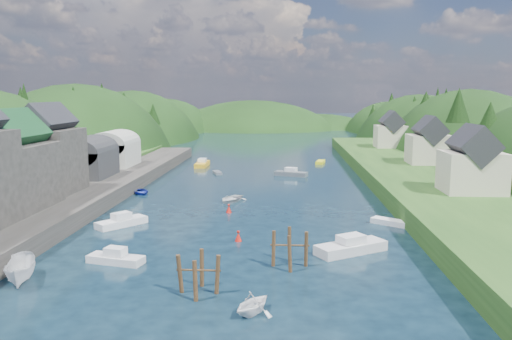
# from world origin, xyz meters

# --- Properties ---
(ground) EXTENTS (600.00, 600.00, 0.00)m
(ground) POSITION_xyz_m (0.00, 50.00, 0.00)
(ground) COLOR black
(ground) RESTS_ON ground
(hillside_left) EXTENTS (44.00, 245.56, 52.00)m
(hillside_left) POSITION_xyz_m (-45.00, 75.00, -8.03)
(hillside_left) COLOR black
(hillside_left) RESTS_ON ground
(hillside_right) EXTENTS (36.00, 245.56, 48.00)m
(hillside_right) POSITION_xyz_m (45.00, 75.00, -7.41)
(hillside_right) COLOR black
(hillside_right) RESTS_ON ground
(far_hills) EXTENTS (103.00, 68.00, 44.00)m
(far_hills) POSITION_xyz_m (1.22, 174.01, -10.80)
(far_hills) COLOR black
(far_hills) RESTS_ON ground
(hill_trees) EXTENTS (91.57, 148.06, 11.82)m
(hill_trees) POSITION_xyz_m (0.57, 65.46, 11.05)
(hill_trees) COLOR black
(hill_trees) RESTS_ON ground
(quay_left) EXTENTS (12.00, 110.00, 2.00)m
(quay_left) POSITION_xyz_m (-24.00, 20.00, 1.00)
(quay_left) COLOR #2D2B28
(quay_left) RESTS_ON ground
(terrace_left_grass) EXTENTS (12.00, 110.00, 2.50)m
(terrace_left_grass) POSITION_xyz_m (-31.00, 20.00, 1.25)
(terrace_left_grass) COLOR #234719
(terrace_left_grass) RESTS_ON ground
(boat_sheds) EXTENTS (7.00, 21.00, 7.50)m
(boat_sheds) POSITION_xyz_m (-26.00, 39.00, 5.27)
(boat_sheds) COLOR #2D2D30
(boat_sheds) RESTS_ON quay_left
(terrace_right) EXTENTS (16.00, 120.00, 2.40)m
(terrace_right) POSITION_xyz_m (25.00, 40.00, 1.20)
(terrace_right) COLOR #234719
(terrace_right) RESTS_ON ground
(right_bank_cottages) EXTENTS (9.00, 59.24, 8.41)m
(right_bank_cottages) POSITION_xyz_m (28.00, 48.33, 5.84)
(right_bank_cottages) COLOR beige
(right_bank_cottages) RESTS_ON terrace_right
(piling_cluster_near) EXTENTS (3.25, 3.03, 3.52)m
(piling_cluster_near) POSITION_xyz_m (-2.12, -5.81, 1.19)
(piling_cluster_near) COLOR #382314
(piling_cluster_near) RESTS_ON ground
(piling_cluster_far) EXTENTS (3.29, 3.06, 3.65)m
(piling_cluster_far) POSITION_xyz_m (4.53, 0.39, 1.26)
(piling_cluster_far) COLOR #382314
(piling_cluster_far) RESTS_ON ground
(channel_buoy_near) EXTENTS (0.70, 0.70, 1.10)m
(channel_buoy_near) POSITION_xyz_m (-0.49, 7.33, 0.48)
(channel_buoy_near) COLOR #AF160E
(channel_buoy_near) RESTS_ON ground
(channel_buoy_far) EXTENTS (0.70, 0.70, 1.10)m
(channel_buoy_far) POSITION_xyz_m (-2.81, 19.31, 0.48)
(channel_buoy_far) COLOR #AF160E
(channel_buoy_far) RESTS_ON ground
(moored_boats) EXTENTS (37.37, 77.65, 2.07)m
(moored_boats) POSITION_xyz_m (-4.65, 18.31, 0.55)
(moored_boats) COLOR silver
(moored_boats) RESTS_ON ground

